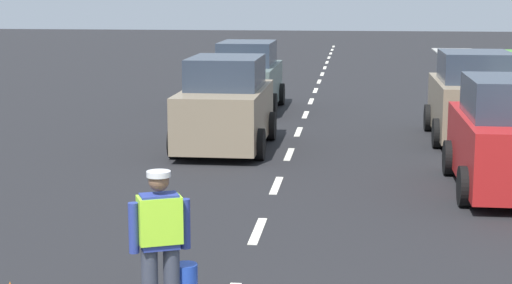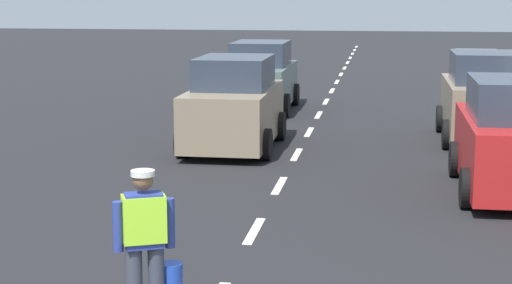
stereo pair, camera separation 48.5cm
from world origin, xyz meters
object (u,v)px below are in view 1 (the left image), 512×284
(road_worker, at_px, (162,238))
(car_oncoming_second, at_px, (247,79))
(car_parked_far, at_px, (473,99))
(car_parked_curbside, at_px, (507,139))
(car_oncoming_lead, at_px, (226,106))

(road_worker, xyz_separation_m, car_oncoming_second, (-1.18, 16.30, 0.02))
(car_parked_far, bearing_deg, car_oncoming_second, 143.88)
(car_oncoming_second, distance_m, car_parked_curbside, 11.36)
(road_worker, distance_m, car_oncoming_lead, 10.14)
(car_oncoming_lead, xyz_separation_m, car_parked_curbside, (5.61, -3.50, -0.02))
(car_oncoming_lead, xyz_separation_m, car_parked_far, (5.73, 1.79, 0.02))
(road_worker, relative_size, car_parked_far, 0.43)
(car_oncoming_lead, bearing_deg, road_worker, -85.09)
(car_oncoming_lead, bearing_deg, car_parked_curbside, -31.91)
(road_worker, relative_size, car_parked_curbside, 0.42)
(car_parked_curbside, relative_size, car_parked_far, 1.02)
(car_parked_curbside, xyz_separation_m, car_parked_far, (0.11, 5.29, 0.04))
(car_parked_curbside, bearing_deg, road_worker, -125.69)
(car_parked_far, bearing_deg, car_oncoming_lead, -162.61)
(car_oncoming_second, height_order, car_oncoming_lead, car_oncoming_lead)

